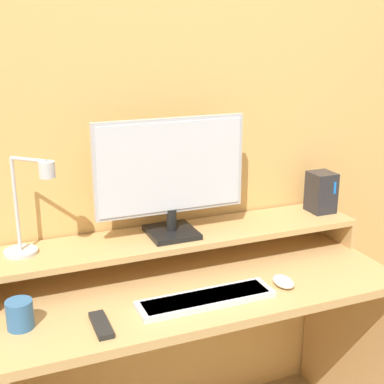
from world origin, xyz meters
The scene contains 10 objects.
wall_back centered at (0.00, 0.60, 1.25)m, with size 6.00×0.05×2.50m.
desk centered at (0.00, 0.28, 0.53)m, with size 1.34×0.56×0.73m.
monitor_shelf centered at (0.00, 0.44, 0.84)m, with size 1.34×0.25×0.12m.
monitor centered at (-0.04, 0.44, 1.08)m, with size 0.54×0.18×0.42m.
desk_lamp centered at (-0.52, 0.43, 1.01)m, with size 0.17×0.17×0.33m.
router_dock centered at (0.60, 0.45, 0.93)m, with size 0.09×0.10×0.16m.
keyboard centered at (-0.04, 0.15, 0.74)m, with size 0.44×0.12×0.02m.
mouse centered at (0.25, 0.15, 0.75)m, with size 0.06×0.09×0.03m.
remote_control centered at (-0.38, 0.12, 0.74)m, with size 0.04×0.14×0.02m.
mug centered at (-0.59, 0.21, 0.78)m, with size 0.08×0.08×0.08m.
Camera 1 is at (-0.65, -1.23, 1.56)m, focal length 50.00 mm.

